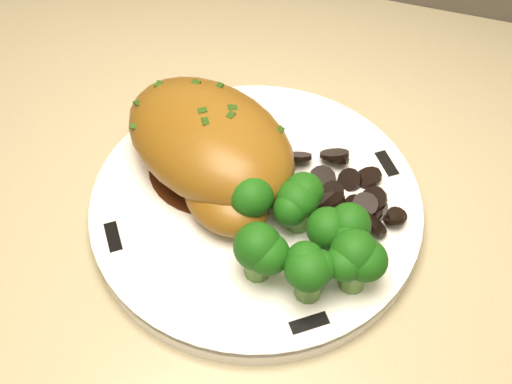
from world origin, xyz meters
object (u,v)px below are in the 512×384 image
(chicken_breast, at_px, (211,147))
(broccoli_florets, at_px, (301,239))
(counter, at_px, (171,335))
(plate, at_px, (256,206))

(chicken_breast, bearing_deg, broccoli_florets, -5.79)
(counter, distance_m, broccoli_florets, 0.49)
(chicken_breast, bearing_deg, counter, -162.57)
(counter, xyz_separation_m, chicken_breast, (0.09, -0.02, 0.45))
(plate, height_order, broccoli_florets, broccoli_florets)
(plate, bearing_deg, chicken_breast, 158.21)
(counter, relative_size, plate, 6.61)
(plate, bearing_deg, counter, 165.73)
(broccoli_florets, bearing_deg, plate, 137.91)
(counter, height_order, broccoli_florets, counter)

